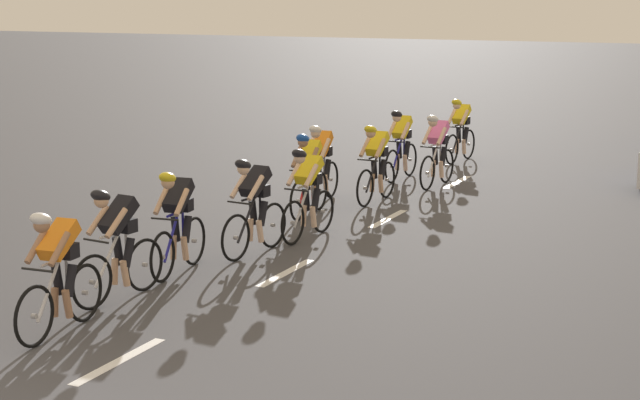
% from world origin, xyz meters
% --- Properties ---
extents(lane_markings_centre, '(0.14, 17.60, 0.01)m').
position_xyz_m(lane_markings_centre, '(0.00, 6.90, 0.00)').
color(lane_markings_centre, white).
rests_on(lane_markings_centre, ground).
extents(cyclist_lead, '(0.44, 1.72, 1.56)m').
position_xyz_m(cyclist_lead, '(-1.18, 3.36, 0.79)').
color(cyclist_lead, black).
rests_on(cyclist_lead, ground).
extents(cyclist_second, '(0.45, 1.72, 1.56)m').
position_xyz_m(cyclist_second, '(-1.37, 4.77, 0.79)').
color(cyclist_second, black).
rests_on(cyclist_second, ground).
extents(cyclist_third, '(0.45, 1.72, 1.56)m').
position_xyz_m(cyclist_third, '(-1.38, 6.22, 0.79)').
color(cyclist_third, black).
rests_on(cyclist_third, ground).
extents(cyclist_fourth, '(0.45, 1.72, 1.56)m').
position_xyz_m(cyclist_fourth, '(-0.93, 7.64, 0.79)').
color(cyclist_fourth, black).
rests_on(cyclist_fourth, ground).
extents(cyclist_fifth, '(0.43, 1.72, 1.56)m').
position_xyz_m(cyclist_fifth, '(-0.64, 8.92, 0.79)').
color(cyclist_fifth, black).
rests_on(cyclist_fifth, ground).
extents(cyclist_sixth, '(0.43, 1.72, 1.56)m').
position_xyz_m(cyclist_sixth, '(-1.41, 10.55, 0.79)').
color(cyclist_sixth, black).
rests_on(cyclist_sixth, ground).
extents(cyclist_seventh, '(0.43, 1.72, 1.56)m').
position_xyz_m(cyclist_seventh, '(-0.75, 12.16, 0.79)').
color(cyclist_seventh, black).
rests_on(cyclist_seventh, ground).
extents(cyclist_eighth, '(0.43, 1.72, 1.56)m').
position_xyz_m(cyclist_eighth, '(-1.71, 11.70, 0.79)').
color(cyclist_eighth, black).
rests_on(cyclist_eighth, ground).
extents(cyclist_ninth, '(0.42, 1.72, 1.56)m').
position_xyz_m(cyclist_ninth, '(-1.20, 14.67, 0.79)').
color(cyclist_ninth, black).
rests_on(cyclist_ninth, ground).
extents(cyclist_tenth, '(0.44, 1.72, 1.56)m').
position_xyz_m(cyclist_tenth, '(-0.23, 14.22, 0.79)').
color(cyclist_tenth, black).
rests_on(cyclist_tenth, ground).
extents(cyclist_eleventh, '(0.45, 1.72, 1.56)m').
position_xyz_m(cyclist_eleventh, '(-0.78, 17.50, 0.79)').
color(cyclist_eleventh, black).
rests_on(cyclist_eleventh, ground).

